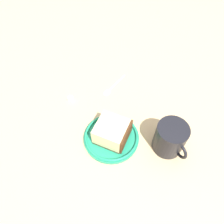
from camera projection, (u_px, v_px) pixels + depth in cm
name	position (u px, v px, depth cm)	size (l,w,h in cm)	color
ground_plane	(119.00, 118.00, 69.34)	(153.86, 153.86, 2.17)	tan
small_plate	(111.00, 137.00, 63.00)	(16.21, 16.21, 1.84)	#1E8C66
cake_slice	(112.00, 132.00, 60.32)	(11.34, 11.65, 6.00)	#472814
tea_mug	(170.00, 138.00, 58.30)	(10.38, 8.47, 9.55)	black
teaspoon	(110.00, 89.00, 74.77)	(10.04, 8.54, 0.80)	silver
sugar_cube	(71.00, 99.00, 71.64)	(1.50, 1.50, 1.50)	white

